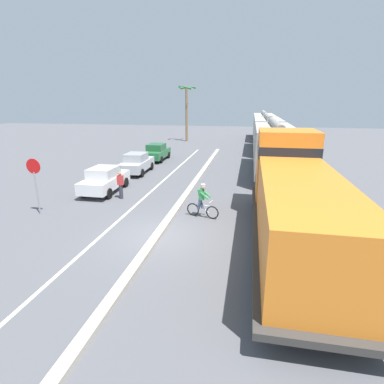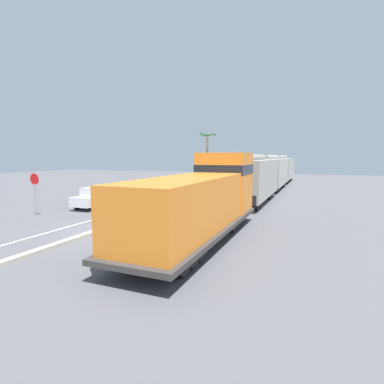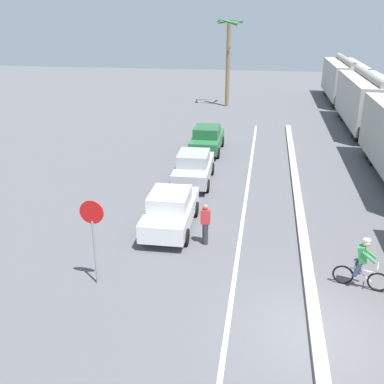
{
  "view_description": "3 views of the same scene",
  "coord_description": "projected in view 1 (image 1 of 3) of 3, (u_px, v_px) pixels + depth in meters",
  "views": [
    {
      "loc": [
        3.68,
        -11.34,
        5.55
      ],
      "look_at": [
        0.84,
        3.36,
        1.01
      ],
      "focal_mm": 28.0,
      "sensor_mm": 36.0,
      "label": 1
    },
    {
      "loc": [
        10.57,
        -12.91,
        3.98
      ],
      "look_at": [
        3.53,
        3.97,
        1.82
      ],
      "focal_mm": 28.0,
      "sensor_mm": 36.0,
      "label": 2
    },
    {
      "loc": [
        -1.7,
        -10.35,
        8.1
      ],
      "look_at": [
        -4.68,
        7.55,
        0.85
      ],
      "focal_mm": 42.0,
      "sensor_mm": 36.0,
      "label": 3
    }
  ],
  "objects": [
    {
      "name": "median_curb",
      "position": [
        187.0,
        193.0,
        18.55
      ],
      "size": [
        0.36,
        36.0,
        0.16
      ],
      "primitive_type": "cube",
      "color": "#B2AD9E",
      "rests_on": "ground"
    },
    {
      "name": "cyclist",
      "position": [
        202.0,
        202.0,
        14.75
      ],
      "size": [
        1.67,
        0.59,
        1.71
      ],
      "color": "black",
      "rests_on": "ground"
    },
    {
      "name": "pedestrian_by_cars",
      "position": [
        121.0,
        185.0,
        17.61
      ],
      "size": [
        0.34,
        0.22,
        1.62
      ],
      "color": "#33333D",
      "rests_on": "ground"
    },
    {
      "name": "hopper_car_lead",
      "position": [
        273.0,
        148.0,
        23.41
      ],
      "size": [
        2.9,
        10.6,
        4.18
      ],
      "color": "#9E9B94",
      "rests_on": "ground"
    },
    {
      "name": "ground_plane",
      "position": [
        158.0,
        235.0,
        12.93
      ],
      "size": [
        120.0,
        120.0,
        0.0
      ],
      "primitive_type": "plane",
      "color": "#56565B"
    },
    {
      "name": "locomotive",
      "position": [
        293.0,
        199.0,
        12.06
      ],
      "size": [
        3.1,
        11.61,
        4.2
      ],
      "color": "orange",
      "rests_on": "ground"
    },
    {
      "name": "hopper_car_middle",
      "position": [
        267.0,
        133.0,
        34.3
      ],
      "size": [
        2.9,
        10.6,
        4.18
      ],
      "color": "#A8A59E",
      "rests_on": "ground"
    },
    {
      "name": "stop_sign",
      "position": [
        35.0,
        176.0,
        14.83
      ],
      "size": [
        0.76,
        0.08,
        2.88
      ],
      "color": "gray",
      "rests_on": "ground"
    },
    {
      "name": "parked_car_silver",
      "position": [
        137.0,
        163.0,
        23.99
      ],
      "size": [
        1.94,
        4.25,
        1.62
      ],
      "color": "#B7BABF",
      "rests_on": "ground"
    },
    {
      "name": "palm_tree_near",
      "position": [
        186.0,
        103.0,
        42.0
      ],
      "size": [
        2.34,
        2.35,
        7.78
      ],
      "color": "#846647",
      "rests_on": "ground"
    },
    {
      "name": "hopper_car_trailing",
      "position": [
        263.0,
        125.0,
        45.2
      ],
      "size": [
        2.9,
        10.6,
        4.18
      ],
      "color": "#A6A39B",
      "rests_on": "ground"
    },
    {
      "name": "parked_car_white",
      "position": [
        105.0,
        180.0,
        18.91
      ],
      "size": [
        1.89,
        4.23,
        1.62
      ],
      "color": "silver",
      "rests_on": "ground"
    },
    {
      "name": "parked_car_green",
      "position": [
        157.0,
        152.0,
        29.21
      ],
      "size": [
        1.84,
        4.2,
        1.62
      ],
      "color": "#286B3D",
      "rests_on": "ground"
    },
    {
      "name": "lane_stripe",
      "position": [
        150.0,
        193.0,
        19.0
      ],
      "size": [
        0.14,
        36.0,
        0.01
      ],
      "primitive_type": "cube",
      "color": "silver",
      "rests_on": "ground"
    }
  ]
}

